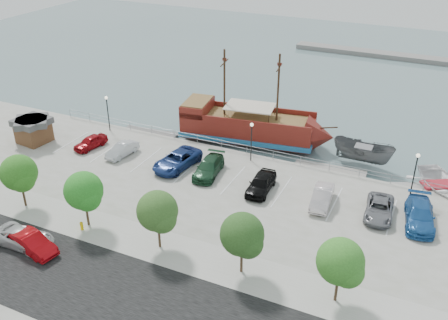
% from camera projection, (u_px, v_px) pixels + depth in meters
% --- Properties ---
extents(ground, '(160.00, 160.00, 0.00)m').
position_uv_depth(ground, '(225.00, 199.00, 47.54)').
color(ground, slate).
extents(street, '(100.00, 8.00, 0.04)m').
position_uv_depth(street, '(127.00, 300.00, 34.26)').
color(street, black).
rests_on(street, land_slab).
extents(sidewalk, '(100.00, 4.00, 0.05)m').
position_uv_depth(sidewalk, '(171.00, 250.00, 39.06)').
color(sidewalk, '#A9A49B').
rests_on(sidewalk, land_slab).
extents(seawall_railing, '(50.00, 0.06, 1.00)m').
position_uv_depth(seawall_railing, '(255.00, 151.00, 53.07)').
color(seawall_railing, gray).
rests_on(seawall_railing, land_slab).
extents(far_shore, '(40.00, 3.00, 0.80)m').
position_uv_depth(far_shore, '(408.00, 57.00, 87.65)').
color(far_shore, gray).
rests_on(far_shore, ground).
extents(pirate_ship, '(18.05, 7.23, 11.25)m').
position_uv_depth(pirate_ship, '(259.00, 128.00, 57.42)').
color(pirate_ship, maroon).
rests_on(pirate_ship, ground).
extents(patrol_boat, '(6.94, 3.40, 2.57)m').
position_uv_depth(patrol_boat, '(363.00, 154.00, 52.87)').
color(patrol_boat, '#595A5C').
rests_on(patrol_boat, ground).
extents(speedboat, '(8.23, 9.02, 1.53)m').
position_uv_depth(speedboat, '(442.00, 187.00, 47.91)').
color(speedboat, white).
rests_on(speedboat, ground).
extents(dock_west, '(6.98, 2.52, 0.39)m').
position_uv_depth(dock_west, '(150.00, 133.00, 60.12)').
color(dock_west, slate).
rests_on(dock_west, ground).
extents(dock_mid, '(7.55, 2.57, 0.43)m').
position_uv_depth(dock_mid, '(329.00, 171.00, 51.91)').
color(dock_mid, gray).
rests_on(dock_mid, ground).
extents(dock_east, '(7.88, 4.98, 0.44)m').
position_uv_depth(dock_east, '(421.00, 190.00, 48.53)').
color(dock_east, '#989693').
rests_on(dock_east, ground).
extents(shed, '(3.76, 3.76, 2.79)m').
position_uv_depth(shed, '(33.00, 130.00, 55.61)').
color(shed, brown).
rests_on(shed, land_slab).
extents(street_van, '(5.15, 2.47, 1.41)m').
position_uv_depth(street_van, '(23.00, 237.00, 39.36)').
color(street_van, '#B6B6B6').
rests_on(street_van, street).
extents(street_sedan, '(4.82, 2.42, 1.52)m').
position_uv_depth(street_sedan, '(32.00, 243.00, 38.64)').
color(street_sedan, '#A3070C').
rests_on(street_sedan, street).
extents(fire_hydrant, '(0.28, 0.28, 0.81)m').
position_uv_depth(fire_hydrant, '(82.00, 226.00, 41.22)').
color(fire_hydrant, '#EABA03').
rests_on(fire_hydrant, sidewalk).
extents(lamp_post_left, '(0.36, 0.36, 4.28)m').
position_uv_depth(lamp_post_left, '(107.00, 107.00, 57.61)').
color(lamp_post_left, black).
rests_on(lamp_post_left, land_slab).
extents(lamp_post_mid, '(0.36, 0.36, 4.28)m').
position_uv_depth(lamp_post_mid, '(251.00, 135.00, 50.90)').
color(lamp_post_mid, black).
rests_on(lamp_post_mid, land_slab).
extents(lamp_post_right, '(0.36, 0.36, 4.28)m').
position_uv_depth(lamp_post_right, '(416.00, 167.00, 44.93)').
color(lamp_post_right, black).
rests_on(lamp_post_right, land_slab).
extents(tree_b, '(3.30, 3.20, 5.00)m').
position_uv_depth(tree_b, '(20.00, 174.00, 43.00)').
color(tree_b, '#473321').
rests_on(tree_b, sidewalk).
extents(tree_c, '(3.30, 3.20, 5.00)m').
position_uv_depth(tree_c, '(85.00, 192.00, 40.39)').
color(tree_c, '#473321').
rests_on(tree_c, sidewalk).
extents(tree_d, '(3.30, 3.20, 5.00)m').
position_uv_depth(tree_d, '(159.00, 213.00, 37.78)').
color(tree_d, '#473321').
rests_on(tree_d, sidewalk).
extents(tree_e, '(3.30, 3.20, 5.00)m').
position_uv_depth(tree_e, '(244.00, 236.00, 35.17)').
color(tree_e, '#473321').
rests_on(tree_e, sidewalk).
extents(tree_f, '(3.30, 3.20, 5.00)m').
position_uv_depth(tree_f, '(342.00, 264.00, 32.56)').
color(tree_f, '#473321').
rests_on(tree_f, sidewalk).
extents(parked_car_a, '(2.36, 4.23, 1.36)m').
position_uv_depth(parked_car_a, '(91.00, 142.00, 54.63)').
color(parked_car_a, maroon).
rests_on(parked_car_a, land_slab).
extents(parked_car_b, '(1.90, 4.19, 1.33)m').
position_uv_depth(parked_car_b, '(122.00, 150.00, 52.98)').
color(parked_car_b, '#B8BBBF').
rests_on(parked_car_b, land_slab).
extents(parked_car_c, '(3.52, 6.18, 1.63)m').
position_uv_depth(parked_car_c, '(177.00, 160.00, 50.63)').
color(parked_car_c, navy).
rests_on(parked_car_c, land_slab).
extents(parked_car_d, '(2.80, 5.47, 1.52)m').
position_uv_depth(parked_car_d, '(209.00, 167.00, 49.38)').
color(parked_car_d, '#1A3F26').
rests_on(parked_car_d, land_slab).
extents(parked_car_e, '(2.17, 4.93, 1.65)m').
position_uv_depth(parked_car_e, '(261.00, 183.00, 46.54)').
color(parked_car_e, black).
rests_on(parked_car_e, land_slab).
extents(parked_car_f, '(2.02, 4.71, 1.51)m').
position_uv_depth(parked_car_f, '(322.00, 197.00, 44.52)').
color(parked_car_f, silver).
rests_on(parked_car_f, land_slab).
extents(parked_car_g, '(2.71, 5.16, 1.38)m').
position_uv_depth(parked_car_g, '(379.00, 209.00, 42.96)').
color(parked_car_g, slate).
rests_on(parked_car_g, land_slab).
extents(parked_car_h, '(3.12, 5.97, 1.65)m').
position_uv_depth(parked_car_h, '(420.00, 215.00, 41.90)').
color(parked_car_h, '#20589D').
rests_on(parked_car_h, land_slab).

